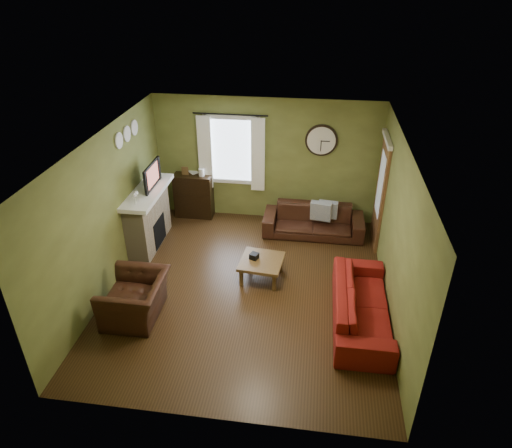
# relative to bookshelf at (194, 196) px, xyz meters

# --- Properties ---
(floor) EXTENTS (4.60, 5.20, 0.00)m
(floor) POSITION_rel_bookshelf_xyz_m (1.53, -2.41, -0.48)
(floor) COLOR #362210
(floor) RESTS_ON ground
(ceiling) EXTENTS (4.60, 5.20, 0.00)m
(ceiling) POSITION_rel_bookshelf_xyz_m (1.53, -2.41, 2.12)
(ceiling) COLOR white
(ceiling) RESTS_ON ground
(wall_left) EXTENTS (0.00, 5.20, 2.60)m
(wall_left) POSITION_rel_bookshelf_xyz_m (-0.77, -2.41, 0.82)
(wall_left) COLOR olive
(wall_left) RESTS_ON ground
(wall_right) EXTENTS (0.00, 5.20, 2.60)m
(wall_right) POSITION_rel_bookshelf_xyz_m (3.83, -2.41, 0.82)
(wall_right) COLOR olive
(wall_right) RESTS_ON ground
(wall_back) EXTENTS (4.60, 0.00, 2.60)m
(wall_back) POSITION_rel_bookshelf_xyz_m (1.53, 0.19, 0.82)
(wall_back) COLOR olive
(wall_back) RESTS_ON ground
(wall_front) EXTENTS (4.60, 0.00, 2.60)m
(wall_front) POSITION_rel_bookshelf_xyz_m (1.53, -5.01, 0.82)
(wall_front) COLOR olive
(wall_front) RESTS_ON ground
(fireplace) EXTENTS (0.40, 1.40, 1.10)m
(fireplace) POSITION_rel_bookshelf_xyz_m (-0.57, -1.26, 0.07)
(fireplace) COLOR tan
(fireplace) RESTS_ON floor
(firebox) EXTENTS (0.04, 0.60, 0.55)m
(firebox) POSITION_rel_bookshelf_xyz_m (-0.38, -1.26, -0.18)
(firebox) COLOR black
(firebox) RESTS_ON fireplace
(mantel) EXTENTS (0.58, 1.60, 0.08)m
(mantel) POSITION_rel_bookshelf_xyz_m (-0.54, -1.26, 0.66)
(mantel) COLOR white
(mantel) RESTS_ON fireplace
(tv) EXTENTS (0.08, 0.60, 0.35)m
(tv) POSITION_rel_bookshelf_xyz_m (-0.52, -1.11, 0.87)
(tv) COLOR black
(tv) RESTS_ON mantel
(tv_screen) EXTENTS (0.02, 0.62, 0.36)m
(tv_screen) POSITION_rel_bookshelf_xyz_m (-0.44, -1.11, 0.93)
(tv_screen) COLOR #994C3F
(tv_screen) RESTS_ON mantel
(medallion_left) EXTENTS (0.28, 0.28, 0.03)m
(medallion_left) POSITION_rel_bookshelf_xyz_m (-0.75, -1.61, 1.77)
(medallion_left) COLOR white
(medallion_left) RESTS_ON wall_left
(medallion_mid) EXTENTS (0.28, 0.28, 0.03)m
(medallion_mid) POSITION_rel_bookshelf_xyz_m (-0.75, -1.26, 1.77)
(medallion_mid) COLOR white
(medallion_mid) RESTS_ON wall_left
(medallion_right) EXTENTS (0.28, 0.28, 0.03)m
(medallion_right) POSITION_rel_bookshelf_xyz_m (-0.75, -0.91, 1.77)
(medallion_right) COLOR white
(medallion_right) RESTS_ON wall_left
(window_pane) EXTENTS (1.00, 0.02, 1.30)m
(window_pane) POSITION_rel_bookshelf_xyz_m (0.83, 0.17, 1.02)
(window_pane) COLOR silver
(window_pane) RESTS_ON wall_back
(curtain_rod) EXTENTS (0.03, 0.03, 1.50)m
(curtain_rod) POSITION_rel_bookshelf_xyz_m (0.83, 0.07, 1.79)
(curtain_rod) COLOR black
(curtain_rod) RESTS_ON wall_back
(curtain_left) EXTENTS (0.28, 0.04, 1.55)m
(curtain_left) POSITION_rel_bookshelf_xyz_m (0.28, 0.07, 0.97)
(curtain_left) COLOR white
(curtain_left) RESTS_ON wall_back
(curtain_right) EXTENTS (0.28, 0.04, 1.55)m
(curtain_right) POSITION_rel_bookshelf_xyz_m (1.38, 0.07, 0.97)
(curtain_right) COLOR white
(curtain_right) RESTS_ON wall_back
(wall_clock) EXTENTS (0.64, 0.06, 0.64)m
(wall_clock) POSITION_rel_bookshelf_xyz_m (2.63, 0.14, 1.32)
(wall_clock) COLOR white
(wall_clock) RESTS_ON wall_back
(door) EXTENTS (0.05, 0.90, 2.10)m
(door) POSITION_rel_bookshelf_xyz_m (3.80, -0.56, 0.57)
(door) COLOR brown
(door) RESTS_ON floor
(bookshelf) EXTENTS (0.81, 0.34, 0.96)m
(bookshelf) POSITION_rel_bookshelf_xyz_m (0.00, 0.00, 0.00)
(bookshelf) COLOR black
(bookshelf) RESTS_ON floor
(book) EXTENTS (0.27, 0.27, 0.02)m
(book) POSITION_rel_bookshelf_xyz_m (-0.07, 0.08, 0.48)
(book) COLOR brown
(book) RESTS_ON bookshelf
(sofa_brown) EXTENTS (2.01, 0.78, 0.59)m
(sofa_brown) POSITION_rel_bookshelf_xyz_m (2.59, -0.42, -0.19)
(sofa_brown) COLOR black
(sofa_brown) RESTS_ON floor
(pillow_left) EXTENTS (0.43, 0.19, 0.41)m
(pillow_left) POSITION_rel_bookshelf_xyz_m (2.72, -0.46, 0.07)
(pillow_left) COLOR #909AAA
(pillow_left) RESTS_ON sofa_brown
(pillow_right) EXTENTS (0.39, 0.16, 0.38)m
(pillow_right) POSITION_rel_bookshelf_xyz_m (2.86, -0.37, 0.07)
(pillow_right) COLOR #909AAA
(pillow_right) RESTS_ON sofa_brown
(sofa_red) EXTENTS (0.83, 2.13, 0.62)m
(sofa_red) POSITION_rel_bookshelf_xyz_m (3.39, -2.96, -0.17)
(sofa_red) COLOR maroon
(sofa_red) RESTS_ON floor
(armchair) EXTENTS (0.92, 1.05, 0.67)m
(armchair) POSITION_rel_bookshelf_xyz_m (-0.07, -3.32, -0.15)
(armchair) COLOR black
(armchair) RESTS_ON floor
(coffee_table) EXTENTS (0.79, 0.79, 0.38)m
(coffee_table) POSITION_rel_bookshelf_xyz_m (1.74, -2.09, -0.29)
(coffee_table) COLOR brown
(coffee_table) RESTS_ON floor
(tissue_box) EXTENTS (0.17, 0.17, 0.10)m
(tissue_box) POSITION_rel_bookshelf_xyz_m (1.61, -2.06, -0.08)
(tissue_box) COLOR black
(tissue_box) RESTS_ON coffee_table
(wine_glass_a) EXTENTS (0.07, 0.07, 0.21)m
(wine_glass_a) POSITION_rel_bookshelf_xyz_m (-0.52, -1.84, 0.80)
(wine_glass_a) COLOR white
(wine_glass_a) RESTS_ON mantel
(wine_glass_b) EXTENTS (0.07, 0.07, 0.21)m
(wine_glass_b) POSITION_rel_bookshelf_xyz_m (-0.52, -1.75, 0.80)
(wine_glass_b) COLOR white
(wine_glass_b) RESTS_ON mantel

